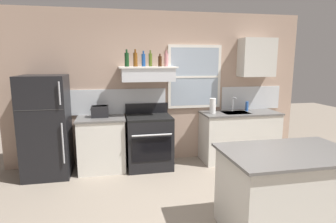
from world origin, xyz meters
TOP-DOWN VIEW (x-y plane):
  - back_wall at (0.03, 2.23)m, footprint 5.40×0.11m
  - refrigerator at (-1.90, 1.84)m, footprint 0.70×0.72m
  - counter_left_of_stove at (-1.05, 1.90)m, footprint 0.79×0.63m
  - toaster at (-1.06, 1.95)m, footprint 0.30×0.20m
  - stove_range at (-0.25, 1.86)m, footprint 0.76×0.69m
  - range_hood_shelf at (-0.25, 1.96)m, footprint 0.96×0.52m
  - bottle_dark_green_wine at (-0.59, 1.93)m, footprint 0.07×0.07m
  - bottle_amber_wine at (-0.45, 1.95)m, footprint 0.07×0.07m
  - bottle_blue_liqueur at (-0.31, 2.00)m, footprint 0.07×0.07m
  - bottle_olive_oil_square at (-0.19, 2.02)m, footprint 0.06×0.06m
  - bottle_brown_stout at (-0.04, 1.93)m, footprint 0.06×0.06m
  - bottle_rose_pink at (0.09, 2.02)m, footprint 0.07×0.07m
  - counter_right_with_sink at (1.45, 1.90)m, footprint 1.43×0.63m
  - sink_faucet at (1.35, 2.00)m, footprint 0.03×0.17m
  - paper_towel_roll at (0.91, 1.90)m, footprint 0.11×0.11m
  - dish_soap_bottle at (1.63, 2.00)m, footprint 0.06×0.06m
  - kitchen_island at (0.94, -0.31)m, footprint 1.40×0.90m
  - upper_cabinet_right at (1.80, 2.04)m, footprint 0.64×0.32m

SIDE VIEW (x-z plane):
  - counter_left_of_stove at x=-1.05m, z-range 0.00..0.91m
  - counter_right_with_sink at x=1.45m, z-range 0.00..0.91m
  - kitchen_island at x=0.94m, z-range 0.00..0.91m
  - stove_range at x=-0.25m, z-range -0.08..1.01m
  - refrigerator at x=-1.90m, z-range 0.00..1.62m
  - dish_soap_bottle at x=1.63m, z-range 0.91..1.09m
  - toaster at x=-1.06m, z-range 0.91..1.10m
  - paper_towel_roll at x=0.91m, z-range 0.91..1.18m
  - sink_faucet at x=1.35m, z-range 0.94..1.22m
  - back_wall at x=0.03m, z-range 0.00..2.70m
  - range_hood_shelf at x=-0.25m, z-range 1.50..1.75m
  - bottle_brown_stout at x=-0.04m, z-range 1.73..1.94m
  - bottle_blue_liqueur at x=-0.31m, z-range 1.72..1.99m
  - bottle_rose_pink at x=0.09m, z-range 1.72..2.00m
  - bottle_olive_oil_square at x=-0.19m, z-range 1.72..2.00m
  - bottle_dark_green_wine at x=-0.59m, z-range 1.72..2.00m
  - bottle_amber_wine at x=-0.45m, z-range 1.72..2.01m
  - upper_cabinet_right at x=1.80m, z-range 1.55..2.25m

